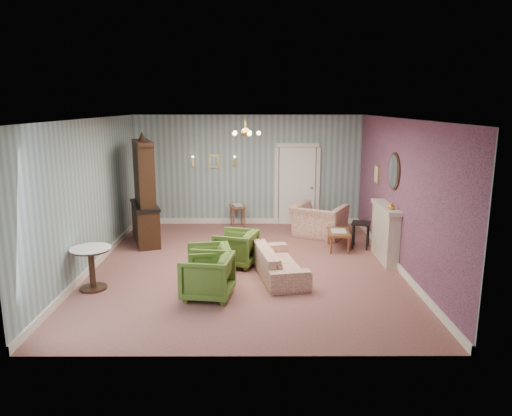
{
  "coord_description": "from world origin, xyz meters",
  "views": [
    {
      "loc": [
        0.17,
        -9.08,
        3.16
      ],
      "look_at": [
        0.2,
        0.4,
        1.1
      ],
      "focal_mm": 33.51,
      "sensor_mm": 36.0,
      "label": 1
    }
  ],
  "objects_px": {
    "dresser": "(144,189)",
    "side_table_black": "(361,235)",
    "olive_chair_c": "(236,246)",
    "sofa_chintz": "(279,257)",
    "wingback_chair": "(319,215)",
    "fireplace": "(385,233)",
    "olive_chair_b": "(209,263)",
    "pedestal_table": "(92,268)",
    "coffee_table": "(338,240)",
    "olive_chair_a": "(207,274)"
  },
  "relations": [
    {
      "from": "olive_chair_c",
      "to": "dresser",
      "type": "height_order",
      "value": "dresser"
    },
    {
      "from": "dresser",
      "to": "coffee_table",
      "type": "height_order",
      "value": "dresser"
    },
    {
      "from": "dresser",
      "to": "side_table_black",
      "type": "distance_m",
      "value": 5.03
    },
    {
      "from": "pedestal_table",
      "to": "olive_chair_c",
      "type": "bearing_deg",
      "value": 27.66
    },
    {
      "from": "dresser",
      "to": "pedestal_table",
      "type": "xyz_separation_m",
      "value": [
        -0.28,
        -2.92,
        -0.88
      ]
    },
    {
      "from": "sofa_chintz",
      "to": "wingback_chair",
      "type": "xyz_separation_m",
      "value": [
        1.11,
        2.76,
        0.16
      ]
    },
    {
      "from": "olive_chair_c",
      "to": "wingback_chair",
      "type": "bearing_deg",
      "value": 155.06
    },
    {
      "from": "olive_chair_c",
      "to": "side_table_black",
      "type": "height_order",
      "value": "olive_chair_c"
    },
    {
      "from": "olive_chair_a",
      "to": "coffee_table",
      "type": "distance_m",
      "value": 3.79
    },
    {
      "from": "coffee_table",
      "to": "side_table_black",
      "type": "xyz_separation_m",
      "value": [
        0.51,
        0.09,
        0.09
      ]
    },
    {
      "from": "olive_chair_c",
      "to": "pedestal_table",
      "type": "height_order",
      "value": "olive_chair_c"
    },
    {
      "from": "sofa_chintz",
      "to": "pedestal_table",
      "type": "relative_size",
      "value": 2.46
    },
    {
      "from": "olive_chair_c",
      "to": "coffee_table",
      "type": "relative_size",
      "value": 0.94
    },
    {
      "from": "sofa_chintz",
      "to": "wingback_chair",
      "type": "bearing_deg",
      "value": -32.83
    },
    {
      "from": "olive_chair_c",
      "to": "wingback_chair",
      "type": "height_order",
      "value": "wingback_chair"
    },
    {
      "from": "olive_chair_a",
      "to": "side_table_black",
      "type": "bearing_deg",
      "value": 139.95
    },
    {
      "from": "olive_chair_a",
      "to": "sofa_chintz",
      "type": "height_order",
      "value": "olive_chair_a"
    },
    {
      "from": "coffee_table",
      "to": "pedestal_table",
      "type": "xyz_separation_m",
      "value": [
        -4.68,
        -2.34,
        0.17
      ]
    },
    {
      "from": "olive_chair_a",
      "to": "sofa_chintz",
      "type": "bearing_deg",
      "value": 137.89
    },
    {
      "from": "wingback_chair",
      "to": "dresser",
      "type": "height_order",
      "value": "dresser"
    },
    {
      "from": "olive_chair_a",
      "to": "wingback_chair",
      "type": "relative_size",
      "value": 0.68
    },
    {
      "from": "pedestal_table",
      "to": "dresser",
      "type": "bearing_deg",
      "value": 84.54
    },
    {
      "from": "olive_chair_a",
      "to": "side_table_black",
      "type": "height_order",
      "value": "olive_chair_a"
    },
    {
      "from": "olive_chair_a",
      "to": "olive_chair_b",
      "type": "xyz_separation_m",
      "value": [
        -0.04,
        0.66,
        -0.03
      ]
    },
    {
      "from": "fireplace",
      "to": "side_table_black",
      "type": "distance_m",
      "value": 0.92
    },
    {
      "from": "olive_chair_b",
      "to": "olive_chair_c",
      "type": "bearing_deg",
      "value": 146.13
    },
    {
      "from": "olive_chair_b",
      "to": "olive_chair_c",
      "type": "height_order",
      "value": "olive_chair_c"
    },
    {
      "from": "side_table_black",
      "to": "pedestal_table",
      "type": "xyz_separation_m",
      "value": [
        -5.19,
        -2.43,
        0.08
      ]
    },
    {
      "from": "olive_chair_c",
      "to": "dresser",
      "type": "bearing_deg",
      "value": -109.75
    },
    {
      "from": "olive_chair_b",
      "to": "side_table_black",
      "type": "relative_size",
      "value": 1.29
    },
    {
      "from": "olive_chair_b",
      "to": "dresser",
      "type": "relative_size",
      "value": 0.3
    },
    {
      "from": "olive_chair_c",
      "to": "wingback_chair",
      "type": "distance_m",
      "value": 2.89
    },
    {
      "from": "sofa_chintz",
      "to": "side_table_black",
      "type": "bearing_deg",
      "value": -58.11
    },
    {
      "from": "wingback_chair",
      "to": "olive_chair_a",
      "type": "bearing_deg",
      "value": 87.4
    },
    {
      "from": "olive_chair_c",
      "to": "coffee_table",
      "type": "bearing_deg",
      "value": 132.73
    },
    {
      "from": "sofa_chintz",
      "to": "pedestal_table",
      "type": "xyz_separation_m",
      "value": [
        -3.28,
        -0.66,
        0.02
      ]
    },
    {
      "from": "olive_chair_b",
      "to": "wingback_chair",
      "type": "distance_m",
      "value": 3.93
    },
    {
      "from": "wingback_chair",
      "to": "dresser",
      "type": "xyz_separation_m",
      "value": [
        -4.11,
        -0.5,
        0.73
      ]
    },
    {
      "from": "wingback_chair",
      "to": "olive_chair_b",
      "type": "bearing_deg",
      "value": 81.86
    },
    {
      "from": "side_table_black",
      "to": "pedestal_table",
      "type": "bearing_deg",
      "value": -154.89
    },
    {
      "from": "fireplace",
      "to": "sofa_chintz",
      "type": "bearing_deg",
      "value": -156.83
    },
    {
      "from": "olive_chair_b",
      "to": "coffee_table",
      "type": "distance_m",
      "value": 3.38
    },
    {
      "from": "wingback_chair",
      "to": "pedestal_table",
      "type": "xyz_separation_m",
      "value": [
        -4.39,
        -3.42,
        -0.14
      ]
    },
    {
      "from": "fireplace",
      "to": "wingback_chair",
      "type": "bearing_deg",
      "value": 121.9
    },
    {
      "from": "olive_chair_c",
      "to": "sofa_chintz",
      "type": "bearing_deg",
      "value": 70.45
    },
    {
      "from": "wingback_chair",
      "to": "pedestal_table",
      "type": "height_order",
      "value": "wingback_chair"
    },
    {
      "from": "dresser",
      "to": "pedestal_table",
      "type": "bearing_deg",
      "value": -114.78
    },
    {
      "from": "coffee_table",
      "to": "side_table_black",
      "type": "height_order",
      "value": "side_table_black"
    },
    {
      "from": "olive_chair_a",
      "to": "pedestal_table",
      "type": "distance_m",
      "value": 2.07
    },
    {
      "from": "olive_chair_b",
      "to": "pedestal_table",
      "type": "xyz_separation_m",
      "value": [
        -2.0,
        -0.3,
        -0.0
      ]
    }
  ]
}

